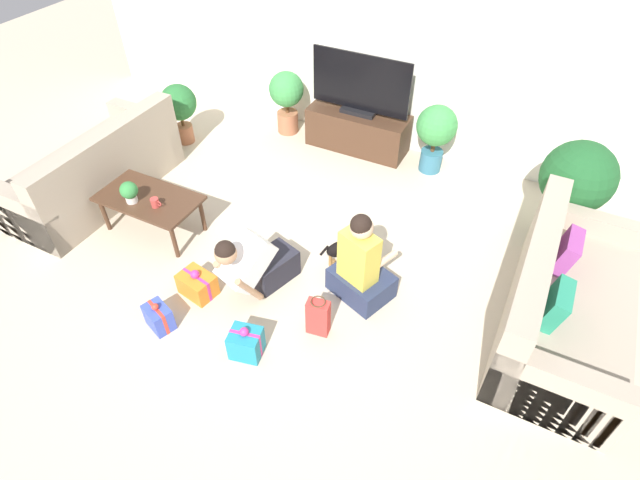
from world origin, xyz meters
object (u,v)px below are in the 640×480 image
object	(u,v)px
sofa_right	(562,305)
tv_console	(358,130)
person_kneeling	(255,263)
potted_plant_corner_right	(577,180)
person_sitting	(361,267)
gift_box_c	(197,284)
potted_plant_back_right	(436,131)
gift_box_b	(246,343)
mug	(155,203)
tv	(360,88)
tabletop_plant	(129,191)
coffee_table	(149,201)
potted_plant_back_left	(287,96)
potted_plant_corner_left	(179,106)
dog	(348,247)
sofa_left	(95,171)
gift_bag_a	(318,317)

from	to	relation	value
sofa_right	tv_console	bearing A→B (deg)	55.02
person_kneeling	potted_plant_corner_right	bearing A→B (deg)	59.16
person_sitting	gift_box_c	size ratio (longest dim) A/B	2.67
potted_plant_back_right	person_sitting	world-z (taller)	person_sitting
sofa_right	gift_box_b	size ratio (longest dim) A/B	6.14
mug	gift_box_b	bearing A→B (deg)	-27.39
tv	tabletop_plant	size ratio (longest dim) A/B	5.41
tv	potted_plant_back_right	bearing A→B (deg)	-2.95
gift_box_b	coffee_table	bearing A→B (deg)	152.91
potted_plant_corner_right	potted_plant_back_left	world-z (taller)	potted_plant_corner_right
coffee_table	mug	world-z (taller)	mug
potted_plant_corner_left	tabletop_plant	bearing A→B (deg)	-66.31
dog	mug	world-z (taller)	mug
potted_plant_back_left	person_kneeling	size ratio (longest dim) A/B	1.01
sofa_right	tv_console	distance (m)	3.20
gift_box_c	tv_console	bearing A→B (deg)	84.15
sofa_left	person_kneeling	world-z (taller)	sofa_left
tv_console	potted_plant_corner_left	world-z (taller)	potted_plant_corner_left
potted_plant_corner_left	person_sitting	size ratio (longest dim) A/B	0.81
gift_bag_a	coffee_table	bearing A→B (deg)	169.21
sofa_left	gift_box_c	world-z (taller)	sofa_left
dog	gift_bag_a	world-z (taller)	gift_bag_a
tv_console	gift_bag_a	size ratio (longest dim) A/B	3.20
potted_plant_corner_left	dog	bearing A→B (deg)	-21.23
tv_console	tv	world-z (taller)	tv
potted_plant_back_left	person_kneeling	distance (m)	2.78
tv	potted_plant_back_right	distance (m)	1.01
tv	tabletop_plant	xyz separation A→B (m)	(-1.30, -2.49, -0.26)
potted_plant_corner_left	tabletop_plant	world-z (taller)	potted_plant_corner_left
coffee_table	person_kneeling	world-z (taller)	person_kneeling
gift_box_c	potted_plant_back_left	bearing A→B (deg)	103.41
potted_plant_back_right	gift_box_c	distance (m)	3.13
sofa_right	person_sitting	world-z (taller)	person_sitting
coffee_table	potted_plant_corner_right	size ratio (longest dim) A/B	0.98
tv	gift_bag_a	distance (m)	2.97
coffee_table	person_sitting	size ratio (longest dim) A/B	1.08
tv_console	person_kneeling	distance (m)	2.60
potted_plant_back_right	gift_bag_a	distance (m)	2.74
potted_plant_corner_left	person_kneeling	distance (m)	2.78
gift_box_b	gift_bag_a	world-z (taller)	gift_bag_a
gift_bag_a	mug	distance (m)	1.96
sofa_right	person_sitting	size ratio (longest dim) A/B	2.05
potted_plant_corner_left	gift_bag_a	distance (m)	3.47
sofa_left	tv_console	size ratio (longest dim) A/B	1.55
sofa_right	gift_box_c	size ratio (longest dim) A/B	5.48
potted_plant_back_left	gift_box_b	xyz separation A→B (m)	(1.42, -3.17, -0.37)
sofa_left	potted_plant_back_right	xyz separation A→B (m)	(3.13, 2.13, 0.22)
sofa_left	person_sitting	distance (m)	3.17
sofa_right	dog	world-z (taller)	sofa_right
dog	sofa_left	bearing A→B (deg)	47.74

